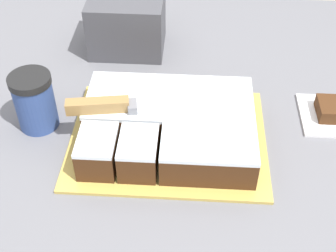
{
  "coord_description": "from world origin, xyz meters",
  "views": [
    {
      "loc": [
        0.07,
        -0.6,
        1.49
      ],
      "look_at": [
        0.04,
        -0.0,
        0.94
      ],
      "focal_mm": 50.0,
      "sensor_mm": 36.0,
      "label": 1
    }
  ],
  "objects_px": {
    "cake_board": "(168,140)",
    "storage_box": "(127,24)",
    "cake": "(170,125)",
    "brownie": "(334,109)",
    "knife": "(115,105)",
    "coffee_cup": "(35,101)"
  },
  "relations": [
    {
      "from": "storage_box",
      "to": "coffee_cup",
      "type": "bearing_deg",
      "value": -116.22
    },
    {
      "from": "cake_board",
      "to": "knife",
      "type": "relative_size",
      "value": 1.28
    },
    {
      "from": "storage_box",
      "to": "cake_board",
      "type": "bearing_deg",
      "value": -69.94
    },
    {
      "from": "cake",
      "to": "storage_box",
      "type": "distance_m",
      "value": 0.32
    },
    {
      "from": "brownie",
      "to": "storage_box",
      "type": "distance_m",
      "value": 0.47
    },
    {
      "from": "cake",
      "to": "storage_box",
      "type": "height_order",
      "value": "storage_box"
    },
    {
      "from": "cake_board",
      "to": "storage_box",
      "type": "xyz_separation_m",
      "value": [
        -0.11,
        0.3,
        0.06
      ]
    },
    {
      "from": "cake_board",
      "to": "brownie",
      "type": "height_order",
      "value": "brownie"
    },
    {
      "from": "knife",
      "to": "storage_box",
      "type": "height_order",
      "value": "storage_box"
    },
    {
      "from": "cake_board",
      "to": "cake",
      "type": "distance_m",
      "value": 0.03
    },
    {
      "from": "cake",
      "to": "coffee_cup",
      "type": "distance_m",
      "value": 0.25
    },
    {
      "from": "cake",
      "to": "brownie",
      "type": "relative_size",
      "value": 4.92
    },
    {
      "from": "cake_board",
      "to": "storage_box",
      "type": "height_order",
      "value": "storage_box"
    },
    {
      "from": "coffee_cup",
      "to": "knife",
      "type": "bearing_deg",
      "value": -9.86
    },
    {
      "from": "knife",
      "to": "storage_box",
      "type": "relative_size",
      "value": 1.7
    },
    {
      "from": "knife",
      "to": "coffee_cup",
      "type": "relative_size",
      "value": 2.51
    },
    {
      "from": "coffee_cup",
      "to": "storage_box",
      "type": "relative_size",
      "value": 0.68
    },
    {
      "from": "cake",
      "to": "brownie",
      "type": "distance_m",
      "value": 0.32
    },
    {
      "from": "cake",
      "to": "knife",
      "type": "height_order",
      "value": "knife"
    },
    {
      "from": "cake",
      "to": "coffee_cup",
      "type": "height_order",
      "value": "coffee_cup"
    },
    {
      "from": "brownie",
      "to": "cake_board",
      "type": "bearing_deg",
      "value": -164.5
    },
    {
      "from": "coffee_cup",
      "to": "brownie",
      "type": "relative_size",
      "value": 1.81
    }
  ]
}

